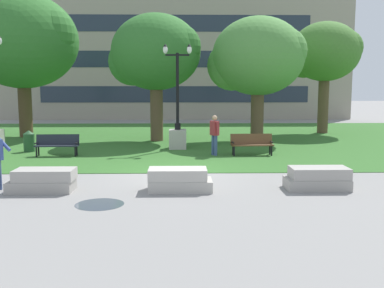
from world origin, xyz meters
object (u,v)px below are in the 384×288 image
(concrete_block_center, at_px, (43,181))
(trash_bin, at_px, (29,141))
(park_bench_near_left, at_px, (252,143))
(concrete_block_right, at_px, (318,179))
(lamp_post_left, at_px, (178,128))
(park_bench_near_right, at_px, (57,144))
(person_bystander_near_lawn, at_px, (214,133))
(concrete_block_left, at_px, (179,180))

(concrete_block_center, relative_size, trash_bin, 1.92)
(park_bench_near_left, distance_m, trash_bin, 9.94)
(concrete_block_right, distance_m, park_bench_near_left, 6.38)
(trash_bin, bearing_deg, park_bench_near_left, -6.83)
(park_bench_near_left, xyz_separation_m, lamp_post_left, (-3.19, 2.00, 0.47))
(park_bench_near_right, bearing_deg, lamp_post_left, 21.90)
(park_bench_near_right, xyz_separation_m, person_bystander_near_lawn, (6.66, 0.01, 0.44))
(trash_bin, bearing_deg, lamp_post_left, 6.96)
(concrete_block_right, xyz_separation_m, park_bench_near_right, (-9.22, 6.26, 0.23))
(concrete_block_center, distance_m, concrete_block_left, 3.87)
(concrete_block_left, bearing_deg, concrete_block_center, 179.97)
(lamp_post_left, relative_size, person_bystander_near_lawn, 2.83)
(trash_bin, distance_m, person_bystander_near_lawn, 8.36)
(concrete_block_right, bearing_deg, lamp_post_left, 116.49)
(lamp_post_left, distance_m, person_bystander_near_lawn, 2.58)
(concrete_block_left, bearing_deg, lamp_post_left, 90.83)
(park_bench_near_right, distance_m, person_bystander_near_lawn, 6.68)
(concrete_block_right, relative_size, lamp_post_left, 0.37)
(concrete_block_right, height_order, person_bystander_near_lawn, person_bystander_near_lawn)
(concrete_block_center, distance_m, lamp_post_left, 9.22)
(concrete_block_right, relative_size, trash_bin, 1.88)
(concrete_block_center, bearing_deg, park_bench_near_right, 101.88)
(concrete_block_center, distance_m, concrete_block_right, 7.88)
(concrete_block_left, height_order, concrete_block_right, same)
(park_bench_near_left, relative_size, person_bystander_near_lawn, 1.06)
(trash_bin, xyz_separation_m, person_bystander_near_lawn, (8.26, -1.21, 0.48))
(trash_bin, height_order, person_bystander_near_lawn, person_bystander_near_lawn)
(concrete_block_left, distance_m, trash_bin, 10.18)
(concrete_block_center, height_order, concrete_block_right, same)
(park_bench_near_left, bearing_deg, concrete_block_center, -137.31)
(concrete_block_left, relative_size, trash_bin, 1.88)
(concrete_block_left, distance_m, park_bench_near_right, 8.22)
(park_bench_near_left, bearing_deg, concrete_block_left, -115.63)
(trash_bin, bearing_deg, park_bench_near_right, -37.52)
(concrete_block_center, xyz_separation_m, park_bench_near_left, (6.94, 6.40, 0.23))
(park_bench_near_left, bearing_deg, park_bench_near_right, -179.70)
(concrete_block_right, xyz_separation_m, trash_bin, (-10.81, 7.49, 0.20))
(concrete_block_right, xyz_separation_m, park_bench_near_left, (-0.95, 6.30, 0.23))
(concrete_block_right, distance_m, park_bench_near_right, 11.14)
(park_bench_near_right, bearing_deg, concrete_block_center, -78.12)
(park_bench_near_right, height_order, lamp_post_left, lamp_post_left)
(park_bench_near_left, relative_size, lamp_post_left, 0.38)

